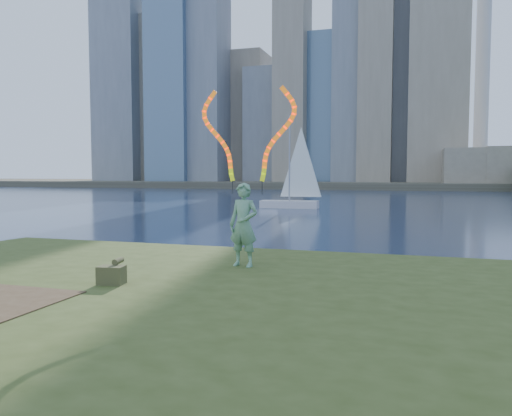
% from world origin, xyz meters
% --- Properties ---
extents(ground, '(320.00, 320.00, 0.00)m').
position_xyz_m(ground, '(0.00, 0.00, 0.00)').
color(ground, '#1A2741').
rests_on(ground, ground).
extents(grassy_knoll, '(20.00, 18.00, 0.80)m').
position_xyz_m(grassy_knoll, '(0.00, -2.30, 0.34)').
color(grassy_knoll, '#384819').
rests_on(grassy_knoll, ground).
extents(far_shore, '(320.00, 40.00, 1.20)m').
position_xyz_m(far_shore, '(0.00, 95.00, 0.60)').
color(far_shore, '#464133').
rests_on(far_shore, ground).
extents(woman_with_ribbons, '(2.11, 0.57, 4.19)m').
position_xyz_m(woman_with_ribbons, '(1.22, 1.40, 2.19)').
color(woman_with_ribbons, '#156832').
rests_on(woman_with_ribbons, grassy_knoll).
extents(canvas_bag, '(0.51, 0.58, 0.45)m').
position_xyz_m(canvas_bag, '(-0.55, -1.01, 0.98)').
color(canvas_bag, '#475129').
rests_on(canvas_bag, grassy_knoll).
extents(sailboat, '(4.99, 1.71, 7.53)m').
position_xyz_m(sailboat, '(-4.50, 30.67, 1.29)').
color(sailboat, silver).
rests_on(sailboat, ground).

